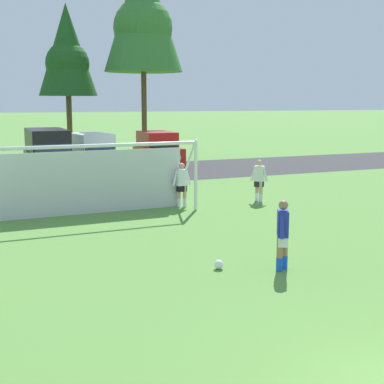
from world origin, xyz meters
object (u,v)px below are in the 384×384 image
(soccer_goal, at_px, (89,178))
(parked_car_slot_center_left, at_px, (92,153))
(player_winger_right, at_px, (259,181))
(player_striker_near, at_px, (182,185))
(parked_car_slot_left, at_px, (48,153))
(parked_car_slot_center, at_px, (158,150))
(soccer_ball, at_px, (219,264))
(player_midfield_center, at_px, (283,235))

(soccer_goal, height_order, parked_car_slot_center_left, soccer_goal)
(soccer_goal, relative_size, player_winger_right, 4.54)
(player_striker_near, bearing_deg, parked_car_slot_left, 109.14)
(player_striker_near, relative_size, parked_car_slot_center, 0.35)
(soccer_ball, distance_m, parked_car_slot_center, 19.71)
(player_winger_right, relative_size, parked_car_slot_center, 0.35)
(player_striker_near, height_order, parked_car_slot_center_left, parked_car_slot_center_left)
(soccer_goal, height_order, parked_car_slot_left, soccer_goal)
(soccer_goal, bearing_deg, parked_car_slot_center, 59.67)
(parked_car_slot_left, bearing_deg, parked_car_slot_center, 16.49)
(soccer_ball, distance_m, player_winger_right, 9.11)
(soccer_ball, xyz_separation_m, parked_car_slot_center_left, (1.54, 18.60, 1.00))
(player_winger_right, xyz_separation_m, parked_car_slot_center_left, (-3.85, 11.29, 0.29))
(soccer_goal, relative_size, parked_car_slot_center_left, 1.57)
(player_midfield_center, xyz_separation_m, player_winger_right, (4.09, 7.96, 0.00))
(soccer_ball, relative_size, soccer_goal, 0.03)
(soccer_ball, xyz_separation_m, player_winger_right, (5.39, 7.31, 0.71))
(player_striker_near, bearing_deg, soccer_ball, -106.34)
(player_midfield_center, relative_size, parked_car_slot_center_left, 0.35)
(soccer_ball, bearing_deg, player_midfield_center, -26.59)
(soccer_goal, height_order, player_striker_near, soccer_goal)
(parked_car_slot_left, bearing_deg, soccer_goal, -91.05)
(player_winger_right, distance_m, parked_car_slot_center_left, 11.93)
(soccer_ball, relative_size, parked_car_slot_center, 0.05)
(player_striker_near, distance_m, player_winger_right, 3.20)
(soccer_ball, bearing_deg, parked_car_slot_center, 73.89)
(soccer_ball, xyz_separation_m, player_midfield_center, (1.30, -0.65, 0.71))
(soccer_goal, bearing_deg, parked_car_slot_center_left, 75.91)
(player_striker_near, relative_size, player_midfield_center, 1.00)
(parked_car_slot_center, bearing_deg, player_winger_right, -90.34)
(soccer_ball, relative_size, player_midfield_center, 0.13)
(soccer_goal, bearing_deg, soccer_ball, -80.25)
(player_midfield_center, bearing_deg, parked_car_slot_left, 97.75)
(soccer_ball, height_order, player_striker_near, player_striker_near)
(soccer_ball, distance_m, soccer_goal, 7.60)
(player_winger_right, bearing_deg, parked_car_slot_center_left, 108.85)
(player_winger_right, bearing_deg, parked_car_slot_left, 123.89)
(soccer_goal, distance_m, player_midfield_center, 8.47)
(player_winger_right, bearing_deg, player_midfield_center, -117.21)
(soccer_goal, distance_m, player_striker_near, 3.50)
(soccer_goal, xyz_separation_m, player_striker_near, (3.47, 0.08, -0.47))
(player_midfield_center, xyz_separation_m, parked_car_slot_center_left, (0.24, 19.25, 0.29))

